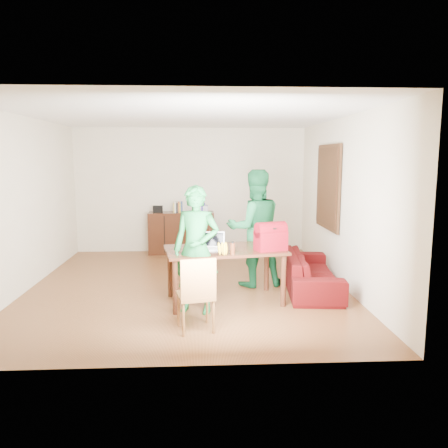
{
  "coord_description": "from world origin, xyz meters",
  "views": [
    {
      "loc": [
        0.23,
        -6.85,
        2.05
      ],
      "look_at": [
        0.56,
        -0.58,
        1.1
      ],
      "focal_mm": 35.0,
      "sensor_mm": 36.0,
      "label": 1
    }
  ],
  "objects": [
    {
      "name": "bananas",
      "position": [
        0.51,
        -1.18,
        0.81
      ],
      "size": [
        0.2,
        0.17,
        0.07
      ],
      "primitive_type": null,
      "rotation": [
        0.0,
        0.0,
        0.37
      ],
      "color": "gold",
      "rests_on": "table"
    },
    {
      "name": "room",
      "position": [
        0.01,
        0.13,
        1.31
      ],
      "size": [
        5.2,
        5.7,
        2.9
      ],
      "color": "#4A2A12",
      "rests_on": "ground"
    },
    {
      "name": "table",
      "position": [
        0.56,
        -0.78,
        0.68
      ],
      "size": [
        1.79,
        1.18,
        0.78
      ],
      "rotation": [
        0.0,
        0.0,
        0.16
      ],
      "color": "black",
      "rests_on": "ground"
    },
    {
      "name": "red_bag",
      "position": [
        1.2,
        -0.91,
        0.93
      ],
      "size": [
        0.48,
        0.36,
        0.31
      ],
      "primitive_type": "cube",
      "rotation": [
        0.0,
        0.0,
        0.31
      ],
      "color": "maroon",
      "rests_on": "table"
    },
    {
      "name": "person_far",
      "position": [
        1.09,
        0.02,
        0.94
      ],
      "size": [
        1.01,
        0.85,
        1.88
      ],
      "primitive_type": "imported",
      "rotation": [
        0.0,
        0.0,
        3.3
      ],
      "color": "#155F32",
      "rests_on": "ground"
    },
    {
      "name": "chair",
      "position": [
        0.16,
        -1.83,
        0.27
      ],
      "size": [
        0.49,
        0.48,
        0.92
      ],
      "rotation": [
        0.0,
        0.0,
        0.21
      ],
      "color": "brown",
      "rests_on": "ground"
    },
    {
      "name": "sofa",
      "position": [
        1.95,
        -0.24,
        0.28
      ],
      "size": [
        0.95,
        2.0,
        0.57
      ],
      "primitive_type": "imported",
      "rotation": [
        0.0,
        0.0,
        1.47
      ],
      "color": "#390A07",
      "rests_on": "ground"
    },
    {
      "name": "laptop",
      "position": [
        0.39,
        -0.84,
        0.82
      ],
      "size": [
        0.35,
        0.25,
        0.23
      ],
      "rotation": [
        0.0,
        0.0,
        -0.07
      ],
      "color": "white",
      "rests_on": "table"
    },
    {
      "name": "person_near",
      "position": [
        0.16,
        -1.18,
        0.85
      ],
      "size": [
        0.71,
        0.56,
        1.71
      ],
      "primitive_type": "imported",
      "rotation": [
        0.0,
        0.0,
        -0.27
      ],
      "color": "#155F2A",
      "rests_on": "ground"
    },
    {
      "name": "bottle",
      "position": [
        0.64,
        -1.17,
        0.87
      ],
      "size": [
        0.08,
        0.08,
        0.18
      ],
      "primitive_type": "cylinder",
      "rotation": [
        0.0,
        0.0,
        -0.41
      ],
      "color": "#532513",
      "rests_on": "table"
    }
  ]
}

